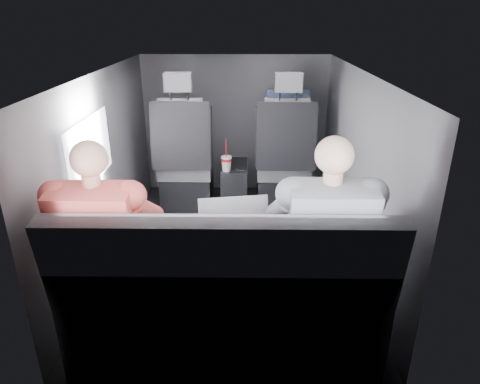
{
  "coord_description": "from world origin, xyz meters",
  "views": [
    {
      "loc": [
        0.1,
        -2.88,
        1.72
      ],
      "look_at": [
        0.06,
        -0.05,
        0.52
      ],
      "focal_mm": 32.0,
      "sensor_mm": 36.0,
      "label": 1
    }
  ],
  "objects_px": {
    "center_console": "(235,185)",
    "laptop_white": "(122,226)",
    "rear_bench": "(225,305)",
    "front_seat_right": "(283,167)",
    "front_seat_left": "(186,166)",
    "passenger_rear_left": "(109,243)",
    "laptop_silver": "(235,225)",
    "soda_cup": "(226,163)",
    "laptop_black": "(315,222)",
    "passenger_front_right": "(287,123)",
    "passenger_rear_right": "(322,243)"
  },
  "relations": [
    {
      "from": "passenger_rear_left",
      "to": "laptop_black",
      "type": "bearing_deg",
      "value": 11.41
    },
    {
      "from": "passenger_rear_left",
      "to": "passenger_rear_right",
      "type": "bearing_deg",
      "value": -0.02
    },
    {
      "from": "rear_bench",
      "to": "passenger_rear_left",
      "type": "xyz_separation_m",
      "value": [
        -0.6,
        0.1,
        0.31
      ]
    },
    {
      "from": "front_seat_left",
      "to": "laptop_white",
      "type": "relative_size",
      "value": 3.27
    },
    {
      "from": "rear_bench",
      "to": "center_console",
      "type": "bearing_deg",
      "value": 90.0
    },
    {
      "from": "front_seat_right",
      "to": "passenger_rear_left",
      "type": "height_order",
      "value": "front_seat_right"
    },
    {
      "from": "center_console",
      "to": "laptop_white",
      "type": "relative_size",
      "value": 1.24
    },
    {
      "from": "passenger_rear_left",
      "to": "passenger_rear_right",
      "type": "distance_m",
      "value": 1.09
    },
    {
      "from": "passenger_rear_left",
      "to": "passenger_front_right",
      "type": "distance_m",
      "value": 2.34
    },
    {
      "from": "front_seat_left",
      "to": "laptop_black",
      "type": "height_order",
      "value": "front_seat_left"
    },
    {
      "from": "laptop_silver",
      "to": "laptop_black",
      "type": "distance_m",
      "value": 0.45
    },
    {
      "from": "rear_bench",
      "to": "laptop_silver",
      "type": "bearing_deg",
      "value": 80.75
    },
    {
      "from": "center_console",
      "to": "soda_cup",
      "type": "xyz_separation_m",
      "value": [
        -0.07,
        -0.15,
        0.27
      ]
    },
    {
      "from": "front_seat_right",
      "to": "soda_cup",
      "type": "distance_m",
      "value": 0.54
    },
    {
      "from": "laptop_white",
      "to": "passenger_front_right",
      "type": "distance_m",
      "value": 2.18
    },
    {
      "from": "laptop_silver",
      "to": "center_console",
      "type": "bearing_deg",
      "value": 91.53
    },
    {
      "from": "laptop_white",
      "to": "front_seat_right",
      "type": "bearing_deg",
      "value": 57.94
    },
    {
      "from": "passenger_rear_left",
      "to": "passenger_rear_right",
      "type": "xyz_separation_m",
      "value": [
        1.09,
        -0.0,
        0.01
      ]
    },
    {
      "from": "passenger_rear_left",
      "to": "passenger_front_right",
      "type": "bearing_deg",
      "value": 62.23
    },
    {
      "from": "laptop_silver",
      "to": "laptop_white",
      "type": "bearing_deg",
      "value": -179.34
    },
    {
      "from": "center_console",
      "to": "laptop_white",
      "type": "bearing_deg",
      "value": -108.93
    },
    {
      "from": "laptop_silver",
      "to": "laptop_black",
      "type": "bearing_deg",
      "value": 5.46
    },
    {
      "from": "passenger_rear_right",
      "to": "soda_cup",
      "type": "bearing_deg",
      "value": 108.47
    },
    {
      "from": "passenger_rear_right",
      "to": "passenger_front_right",
      "type": "bearing_deg",
      "value": 90.21
    },
    {
      "from": "rear_bench",
      "to": "laptop_white",
      "type": "bearing_deg",
      "value": 155.17
    },
    {
      "from": "laptop_black",
      "to": "passenger_rear_left",
      "type": "height_order",
      "value": "passenger_rear_left"
    },
    {
      "from": "laptop_white",
      "to": "passenger_rear_right",
      "type": "bearing_deg",
      "value": -9.05
    },
    {
      "from": "rear_bench",
      "to": "laptop_white",
      "type": "height_order",
      "value": "rear_bench"
    },
    {
      "from": "front_seat_left",
      "to": "passenger_rear_left",
      "type": "relative_size",
      "value": 1.06
    },
    {
      "from": "laptop_black",
      "to": "front_seat_left",
      "type": "bearing_deg",
      "value": 120.77
    },
    {
      "from": "laptop_white",
      "to": "passenger_front_right",
      "type": "bearing_deg",
      "value": 60.67
    },
    {
      "from": "rear_bench",
      "to": "laptop_black",
      "type": "relative_size",
      "value": 4.54
    },
    {
      "from": "soda_cup",
      "to": "center_console",
      "type": "bearing_deg",
      "value": 66.27
    },
    {
      "from": "soda_cup",
      "to": "passenger_rear_right",
      "type": "height_order",
      "value": "passenger_rear_right"
    },
    {
      "from": "center_console",
      "to": "passenger_rear_left",
      "type": "relative_size",
      "value": 0.4
    },
    {
      "from": "front_seat_left",
      "to": "front_seat_right",
      "type": "distance_m",
      "value": 0.9
    },
    {
      "from": "front_seat_left",
      "to": "center_console",
      "type": "bearing_deg",
      "value": 5.07
    },
    {
      "from": "rear_bench",
      "to": "soda_cup",
      "type": "xyz_separation_m",
      "value": [
        -0.07,
        1.79,
        0.17
      ]
    },
    {
      "from": "center_console",
      "to": "soda_cup",
      "type": "distance_m",
      "value": 0.32
    },
    {
      "from": "front_seat_left",
      "to": "passenger_rear_right",
      "type": "relative_size",
      "value": 1.04
    },
    {
      "from": "front_seat_right",
      "to": "passenger_front_right",
      "type": "relative_size",
      "value": 1.61
    },
    {
      "from": "passenger_rear_right",
      "to": "passenger_front_right",
      "type": "distance_m",
      "value": 2.07
    },
    {
      "from": "rear_bench",
      "to": "passenger_rear_right",
      "type": "height_order",
      "value": "passenger_rear_right"
    },
    {
      "from": "rear_bench",
      "to": "front_seat_right",
      "type": "bearing_deg",
      "value": 76.69
    },
    {
      "from": "front_seat_right",
      "to": "laptop_silver",
      "type": "distance_m",
      "value": 1.69
    },
    {
      "from": "front_seat_right",
      "to": "passenger_front_right",
      "type": "height_order",
      "value": "front_seat_right"
    },
    {
      "from": "front_seat_right",
      "to": "rear_bench",
      "type": "distance_m",
      "value": 1.96
    },
    {
      "from": "laptop_silver",
      "to": "passenger_front_right",
      "type": "xyz_separation_m",
      "value": [
        0.44,
        1.89,
        0.11
      ]
    },
    {
      "from": "soda_cup",
      "to": "laptop_black",
      "type": "bearing_deg",
      "value": -69.07
    },
    {
      "from": "front_seat_right",
      "to": "soda_cup",
      "type": "relative_size",
      "value": 4.32
    }
  ]
}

